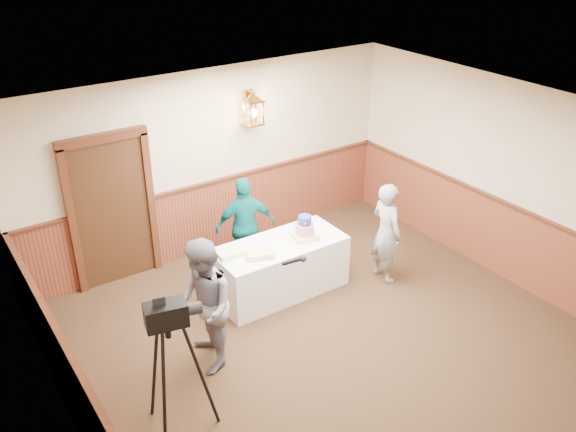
# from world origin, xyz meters

# --- Properties ---
(ground) EXTENTS (7.00, 7.00, 0.00)m
(ground) POSITION_xyz_m (0.00, 0.00, 0.00)
(ground) COLOR #2F1E12
(ground) RESTS_ON ground
(room_shell) EXTENTS (6.02, 7.02, 2.81)m
(room_shell) POSITION_xyz_m (-0.05, 0.45, 1.52)
(room_shell) COLOR beige
(room_shell) RESTS_ON ground
(display_table) EXTENTS (1.80, 0.80, 0.75)m
(display_table) POSITION_xyz_m (0.11, 1.90, 0.38)
(display_table) COLOR white
(display_table) RESTS_ON ground
(tiered_cake) EXTENTS (0.37, 0.37, 0.33)m
(tiered_cake) POSITION_xyz_m (0.48, 1.84, 0.88)
(tiered_cake) COLOR beige
(tiered_cake) RESTS_ON display_table
(sheet_cake_yellow) EXTENTS (0.42, 0.37, 0.07)m
(sheet_cake_yellow) POSITION_xyz_m (-0.27, 1.78, 0.79)
(sheet_cake_yellow) COLOR #D7D580
(sheet_cake_yellow) RESTS_ON display_table
(sheet_cake_green) EXTENTS (0.31, 0.25, 0.07)m
(sheet_cake_green) POSITION_xyz_m (-0.61, 2.01, 0.79)
(sheet_cake_green) COLOR #B7EFA9
(sheet_cake_green) RESTS_ON display_table
(interviewer) EXTENTS (1.49, 0.92, 1.62)m
(interviewer) POSITION_xyz_m (-1.42, 1.11, 0.81)
(interviewer) COLOR slate
(interviewer) RESTS_ON ground
(baker) EXTENTS (0.37, 0.55, 1.48)m
(baker) POSITION_xyz_m (1.52, 1.34, 0.74)
(baker) COLOR gray
(baker) RESTS_ON ground
(assistant_p) EXTENTS (0.93, 0.58, 1.47)m
(assistant_p) POSITION_xyz_m (0.00, 2.61, 0.73)
(assistant_p) COLOR #085C5E
(assistant_p) RESTS_ON ground
(tv_camera_rig) EXTENTS (0.63, 0.58, 1.59)m
(tv_camera_rig) POSITION_xyz_m (-2.15, 0.33, 0.71)
(tv_camera_rig) COLOR black
(tv_camera_rig) RESTS_ON ground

